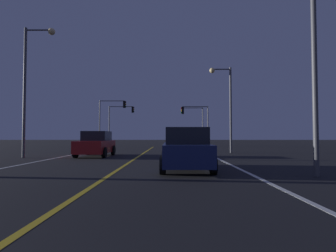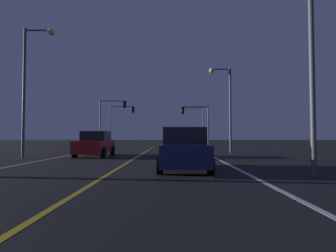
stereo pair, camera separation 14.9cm
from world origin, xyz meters
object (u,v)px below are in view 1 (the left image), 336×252
at_px(car_oncoming, 96,144).
at_px(street_lamp_left_mid, 31,75).
at_px(traffic_light_near_left, 112,112).
at_px(street_lamp_right_far, 225,98).
at_px(car_lead_same_lane, 186,150).
at_px(traffic_light_far_left, 121,116).
at_px(traffic_light_near_right, 195,116).
at_px(traffic_light_far_right, 192,117).
at_px(street_lamp_right_near, 298,40).

distance_m(car_oncoming, street_lamp_left_mid, 5.96).
distance_m(traffic_light_near_left, street_lamp_right_far, 17.45).
height_order(car_lead_same_lane, traffic_light_far_left, traffic_light_far_left).
relative_size(traffic_light_near_left, street_lamp_left_mid, 0.72).
bearing_deg(traffic_light_near_right, street_lamp_left_mid, 56.36).
relative_size(traffic_light_near_right, street_lamp_left_mid, 0.63).
relative_size(traffic_light_near_right, traffic_light_far_left, 0.90).
xyz_separation_m(car_oncoming, traffic_light_near_left, (-2.46, 16.56, 3.59)).
bearing_deg(car_lead_same_lane, traffic_light_near_right, -5.94).
xyz_separation_m(car_oncoming, traffic_light_far_left, (-2.29, 22.06, 3.50)).
height_order(traffic_light_far_left, street_lamp_left_mid, street_lamp_left_mid).
xyz_separation_m(traffic_light_near_left, street_lamp_right_far, (12.04, -12.63, 0.11)).
height_order(traffic_light_far_right, street_lamp_left_mid, street_lamp_left_mid).
bearing_deg(traffic_light_near_left, car_lead_same_lane, -71.30).
bearing_deg(traffic_light_near_right, traffic_light_far_right, -91.86).
bearing_deg(street_lamp_right_far, car_oncoming, 22.30).
distance_m(traffic_light_far_right, street_lamp_right_far, 18.18).
bearing_deg(car_lead_same_lane, street_lamp_left_mid, 57.29).
height_order(traffic_light_near_left, traffic_light_far_left, traffic_light_near_left).
bearing_deg(street_lamp_right_far, traffic_light_near_left, -46.37).
bearing_deg(street_lamp_right_near, street_lamp_left_mid, -30.43).
distance_m(car_lead_same_lane, traffic_light_near_left, 25.59).
bearing_deg(street_lamp_right_near, traffic_light_near_left, -65.15).
distance_m(car_oncoming, car_lead_same_lane, 9.35).
bearing_deg(car_lead_same_lane, car_oncoming, 37.25).
bearing_deg(street_lamp_right_near, traffic_light_near_right, -87.14).
bearing_deg(street_lamp_left_mid, traffic_light_near_right, 56.36).
relative_size(car_oncoming, car_lead_same_lane, 1.00).
bearing_deg(traffic_light_far_left, car_lead_same_lane, -74.92).
bearing_deg(car_lead_same_lane, traffic_light_far_left, 15.08).
height_order(traffic_light_near_right, traffic_light_far_right, traffic_light_far_right).
distance_m(car_oncoming, street_lamp_right_near, 13.71).
distance_m(traffic_light_far_right, street_lamp_right_near, 31.23).
xyz_separation_m(street_lamp_right_near, street_lamp_right_far, (0.13, 13.08, -0.18)).
bearing_deg(car_oncoming, street_lamp_right_near, 45.91).
bearing_deg(street_lamp_right_far, traffic_light_near_right, -83.60).
height_order(car_lead_same_lane, street_lamp_left_mid, street_lamp_left_mid).
relative_size(car_lead_same_lane, traffic_light_far_right, 0.77).
bearing_deg(traffic_light_near_left, street_lamp_left_mid, -94.19).
height_order(car_oncoming, street_lamp_right_near, street_lamp_right_near).
relative_size(traffic_light_near_left, traffic_light_far_left, 1.03).
relative_size(car_oncoming, traffic_light_far_left, 0.74).
height_order(car_oncoming, traffic_light_far_right, traffic_light_far_right).
xyz_separation_m(street_lamp_left_mid, street_lamp_right_far, (13.35, 5.31, -0.69)).
distance_m(traffic_light_far_left, street_lamp_left_mid, 23.51).
height_order(traffic_light_near_left, traffic_light_far_right, traffic_light_near_left).
relative_size(car_oncoming, street_lamp_right_far, 0.61).
relative_size(traffic_light_far_right, street_lamp_right_far, 0.80).
distance_m(traffic_light_near_left, street_lamp_right_near, 28.33).
bearing_deg(traffic_light_far_left, street_lamp_right_far, -56.80).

